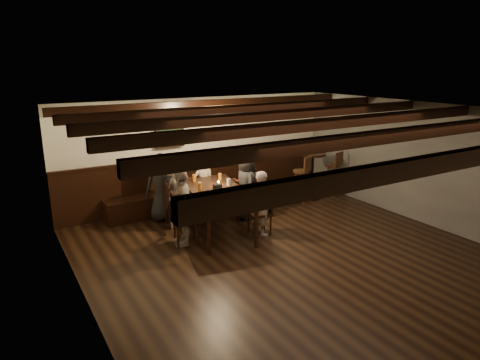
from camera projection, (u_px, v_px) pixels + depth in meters
room at (217, 170)px, 8.46m from camera, size 7.00×7.00×7.00m
dining_table at (217, 193)px, 8.09m from camera, size 1.41×2.32×0.81m
chair_left_near at (176, 212)px, 8.40m from camera, size 0.51×0.51×0.93m
chair_left_far at (185, 228)px, 7.58m from camera, size 0.51×0.51×0.95m
chair_right_near at (245, 204)px, 8.84m from camera, size 0.54×0.54×0.99m
chair_right_far at (260, 220)px, 8.02m from camera, size 0.47×0.47×0.87m
person_bench_left at (162, 187)px, 8.65m from camera, size 0.76×0.58×1.40m
person_bench_centre at (204, 185)px, 9.09m from camera, size 0.50×0.38×1.21m
person_bench_right at (246, 182)px, 9.21m from camera, size 0.72×0.61×1.29m
person_left_near at (173, 192)px, 8.28m from camera, size 0.72×1.02×1.43m
person_left_far at (182, 207)px, 7.46m from camera, size 0.50×0.86×1.38m
person_right_near at (246, 186)px, 8.74m from camera, size 0.58×0.76×1.39m
person_right_far at (262, 203)px, 7.94m from camera, size 0.38×0.50×1.22m
pint_a at (194, 178)px, 8.61m from camera, size 0.07×0.07×0.14m
pint_b at (220, 177)px, 8.72m from camera, size 0.07×0.07×0.14m
pint_c at (200, 186)px, 8.05m from camera, size 0.07×0.07×0.14m
pint_d at (229, 182)px, 8.33m from camera, size 0.07×0.07×0.14m
pint_e at (211, 194)px, 7.58m from camera, size 0.07×0.07×0.14m
pint_f at (236, 193)px, 7.61m from camera, size 0.07×0.07×0.14m
pint_g at (232, 198)px, 7.34m from camera, size 0.07×0.07×0.14m
plate_near at (219, 201)px, 7.38m from camera, size 0.24×0.24×0.01m
plate_far at (230, 193)px, 7.85m from camera, size 0.24×0.24×0.01m
condiment_caddy at (217, 187)px, 8.01m from camera, size 0.15×0.10×0.12m
candle at (219, 184)px, 8.38m from camera, size 0.05×0.05×0.05m
high_top_table at (312, 169)px, 10.05m from camera, size 0.62×0.62×1.10m
bar_stool_left at (300, 186)px, 9.71m from camera, size 0.39×0.40×1.11m
bar_stool_right at (332, 180)px, 10.25m from camera, size 0.37×0.39×1.11m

